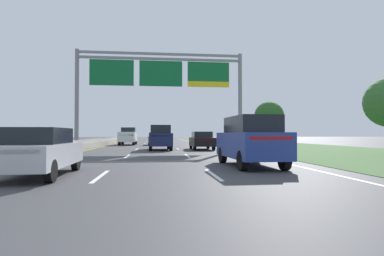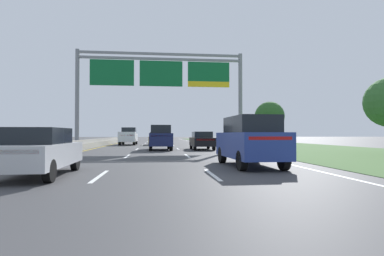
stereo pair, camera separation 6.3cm
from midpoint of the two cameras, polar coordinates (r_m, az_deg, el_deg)
name	(u,v)px [view 2 (the right image)]	position (r m, az deg, el deg)	size (l,w,h in m)	color
ground_plane	(158,146)	(34.84, -6.28, -3.35)	(220.00, 220.00, 0.00)	#3D3D3F
lane_striping	(158,146)	(34.38, -6.28, -3.37)	(11.96, 106.00, 0.01)	white
grass_verge_right	(278,146)	(37.53, 15.58, -3.14)	(14.00, 110.00, 0.02)	#3D602D
median_barrier_concrete	(97,143)	(35.45, -17.02, -2.70)	(0.60, 110.00, 0.85)	#99968E
overhead_sign_gantry	(161,79)	(28.41, -5.64, 8.98)	(15.06, 0.42, 8.85)	gray
pickup_truck_white	(128,136)	(39.94, -11.59, -1.50)	(2.02, 5.41, 2.20)	silver
car_navy_centre_lane_suv	(160,137)	(26.70, -5.79, -1.68)	(2.00, 4.74, 2.11)	#161E47
car_silver_left_lane_sedan	(38,151)	(11.23, -26.30, -3.81)	(1.91, 4.44, 1.57)	#B2B5BA
car_black_right_lane_sedan	(202,140)	(27.26, 1.91, -2.26)	(1.84, 4.41, 1.57)	black
car_blue_right_lane_suv	(250,140)	(13.36, 10.74, -2.25)	(2.00, 4.74, 2.11)	navy
car_gold_centre_lane_sedan	(156,138)	(38.64, -6.55, -1.91)	(1.83, 4.40, 1.57)	#A38438
roadside_tree_mid	(270,116)	(38.06, 14.15, 2.08)	(3.52, 3.52, 5.24)	#4C3823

